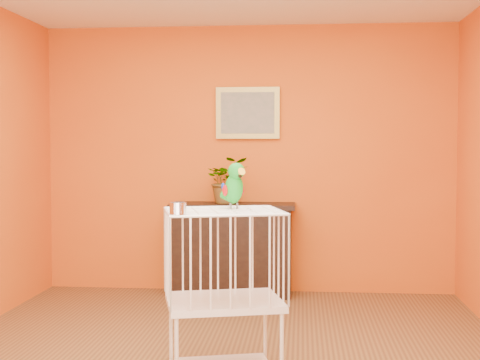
# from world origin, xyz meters

# --- Properties ---
(room_shell) EXTENTS (4.50, 4.50, 4.50)m
(room_shell) POSITION_xyz_m (0.00, 0.00, 1.58)
(room_shell) COLOR orange
(room_shell) RESTS_ON ground
(console_cabinet) EXTENTS (1.19, 0.43, 0.88)m
(console_cabinet) POSITION_xyz_m (-0.13, 2.04, 0.44)
(console_cabinet) COLOR black
(console_cabinet) RESTS_ON ground
(potted_plant) EXTENTS (0.52, 0.55, 0.35)m
(potted_plant) POSITION_xyz_m (-0.19, 2.00, 1.05)
(potted_plant) COLOR #26722D
(potted_plant) RESTS_ON console_cabinet
(framed_picture) EXTENTS (0.62, 0.04, 0.50)m
(framed_picture) POSITION_xyz_m (0.00, 2.22, 1.75)
(framed_picture) COLOR #A88F3C
(framed_picture) RESTS_ON room_shell
(birdcage) EXTENTS (0.79, 0.68, 1.05)m
(birdcage) POSITION_xyz_m (0.06, -0.31, 0.54)
(birdcage) COLOR white
(birdcage) RESTS_ON ground
(feed_cup) EXTENTS (0.09, 0.09, 0.07)m
(feed_cup) POSITION_xyz_m (-0.16, -0.60, 1.08)
(feed_cup) COLOR silver
(feed_cup) RESTS_ON birdcage
(parrot) EXTENTS (0.19, 0.24, 0.29)m
(parrot) POSITION_xyz_m (0.12, -0.23, 1.19)
(parrot) COLOR #59544C
(parrot) RESTS_ON birdcage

